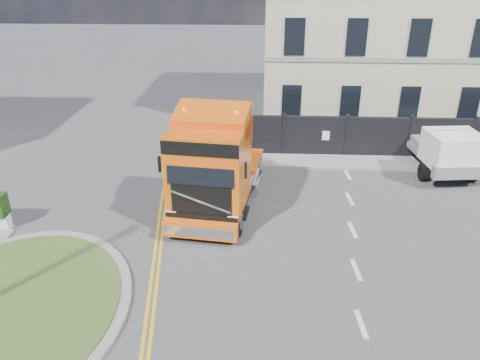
{
  "coord_description": "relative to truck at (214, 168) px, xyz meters",
  "views": [
    {
      "loc": [
        -0.07,
        -12.51,
        8.73
      ],
      "look_at": [
        -0.8,
        2.17,
        1.8
      ],
      "focal_mm": 35.0,
      "sensor_mm": 36.0,
      "label": 1
    }
  ],
  "objects": [
    {
      "name": "ground",
      "position": [
        1.79,
        -3.09,
        -1.83
      ],
      "size": [
        120.0,
        120.0,
        0.0
      ],
      "primitive_type": "plane",
      "color": "#424244",
      "rests_on": "ground"
    },
    {
      "name": "traffic_island",
      "position": [
        -5.21,
        -6.09,
        -1.75
      ],
      "size": [
        6.8,
        6.8,
        0.17
      ],
      "color": "gray",
      "rests_on": "ground"
    },
    {
      "name": "hoarding_fence",
      "position": [
        8.34,
        5.91,
        -0.83
      ],
      "size": [
        18.8,
        0.25,
        2.0
      ],
      "color": "black",
      "rests_on": "ground"
    },
    {
      "name": "georgian_building",
      "position": [
        7.79,
        13.41,
        3.94
      ],
      "size": [
        12.3,
        10.3,
        12.8
      ],
      "color": "#BEB397",
      "rests_on": "ground"
    },
    {
      "name": "pavement_far",
      "position": [
        7.79,
        5.01,
        -1.77
      ],
      "size": [
        20.0,
        1.6,
        0.12
      ],
      "primitive_type": "cube",
      "color": "gray",
      "rests_on": "ground"
    },
    {
      "name": "truck",
      "position": [
        0.0,
        0.0,
        0.0
      ],
      "size": [
        3.34,
        7.07,
        4.08
      ],
      "rotation": [
        0.0,
        0.0,
        -0.12
      ],
      "color": "black",
      "rests_on": "ground"
    },
    {
      "name": "flatbed_pickup",
      "position": [
        9.81,
        3.9,
        -0.66
      ],
      "size": [
        2.57,
        5.41,
        2.18
      ],
      "rotation": [
        0.0,
        0.0,
        0.1
      ],
      "color": "slate",
      "rests_on": "ground"
    }
  ]
}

